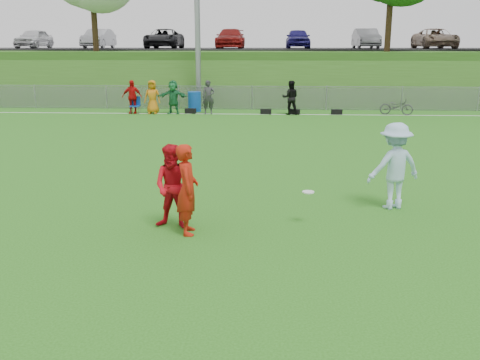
# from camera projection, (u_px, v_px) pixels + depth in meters

# --- Properties ---
(ground) EXTENTS (120.00, 120.00, 0.00)m
(ground) POSITION_uv_depth(u_px,v_px,m) (217.00, 242.00, 9.72)
(ground) COLOR #225E13
(ground) RESTS_ON ground
(sideline_far) EXTENTS (60.00, 0.10, 0.01)m
(sideline_far) POSITION_uv_depth(u_px,v_px,m) (251.00, 114.00, 27.13)
(sideline_far) COLOR white
(sideline_far) RESTS_ON ground
(fence) EXTENTS (58.00, 0.06, 1.30)m
(fence) POSITION_uv_depth(u_px,v_px,m) (252.00, 98.00, 28.90)
(fence) COLOR gray
(fence) RESTS_ON ground
(berm) EXTENTS (120.00, 18.00, 3.00)m
(berm) POSITION_uv_depth(u_px,v_px,m) (257.00, 71.00, 39.32)
(berm) COLOR #2D5818
(berm) RESTS_ON ground
(parking_lot) EXTENTS (120.00, 12.00, 0.10)m
(parking_lot) POSITION_uv_depth(u_px,v_px,m) (258.00, 49.00, 40.87)
(parking_lot) COLOR black
(parking_lot) RESTS_ON berm
(car_row) EXTENTS (32.04, 5.18, 1.44)m
(car_row) POSITION_uv_depth(u_px,v_px,m) (242.00, 39.00, 39.77)
(car_row) COLOR silver
(car_row) RESTS_ON parking_lot
(spectator_row) EXTENTS (8.99, 0.73, 1.69)m
(spectator_row) POSITION_uv_depth(u_px,v_px,m) (191.00, 97.00, 27.07)
(spectator_row) COLOR red
(spectator_row) RESTS_ON ground
(gear_bags) EXTENTS (8.00, 0.38, 0.26)m
(gear_bags) POSITION_uv_depth(u_px,v_px,m) (272.00, 112.00, 27.14)
(gear_bags) COLOR black
(gear_bags) RESTS_ON ground
(player_red_left) EXTENTS (0.49, 0.68, 1.73)m
(player_red_left) POSITION_uv_depth(u_px,v_px,m) (187.00, 190.00, 9.99)
(player_red_left) COLOR #AF1C0C
(player_red_left) RESTS_ON ground
(player_red_center) EXTENTS (0.91, 0.77, 1.66)m
(player_red_center) POSITION_uv_depth(u_px,v_px,m) (174.00, 187.00, 10.31)
(player_red_center) COLOR red
(player_red_center) RESTS_ON ground
(player_blue) EXTENTS (1.38, 1.07, 1.88)m
(player_blue) POSITION_uv_depth(u_px,v_px,m) (394.00, 166.00, 11.53)
(player_blue) COLOR #A6CAE7
(player_blue) RESTS_ON ground
(frisbee) EXTENTS (0.24, 0.24, 0.02)m
(frisbee) POSITION_uv_depth(u_px,v_px,m) (308.00, 192.00, 10.54)
(frisbee) COLOR white
(frisbee) RESTS_ON ground
(recycling_bin) EXTENTS (0.82, 0.82, 1.03)m
(recycling_bin) POSITION_uv_depth(u_px,v_px,m) (194.00, 102.00, 28.12)
(recycling_bin) COLOR #0F46AB
(recycling_bin) RESTS_ON ground
(camp_chair) EXTENTS (0.49, 0.49, 0.86)m
(camp_chair) POSITION_uv_depth(u_px,v_px,m) (135.00, 109.00, 27.33)
(camp_chair) COLOR #0D3A95
(camp_chair) RESTS_ON ground
(bicycle) EXTENTS (1.71, 0.95, 0.85)m
(bicycle) POSITION_uv_depth(u_px,v_px,m) (396.00, 106.00, 26.81)
(bicycle) COLOR #333335
(bicycle) RESTS_ON ground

